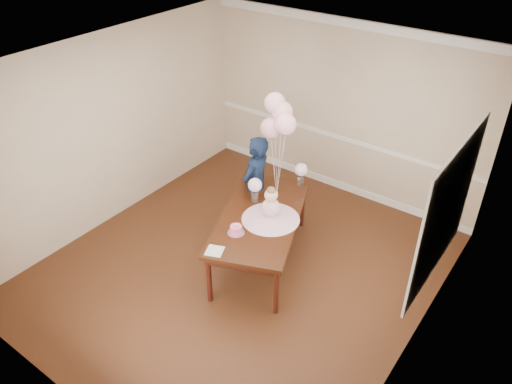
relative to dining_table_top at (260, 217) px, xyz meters
name	(u,v)px	position (x,y,z in m)	size (l,w,h in m)	color
floor	(241,268)	(-0.10, -0.30, -0.70)	(4.50, 5.00, 0.00)	#32180C
ceiling	(236,68)	(-0.10, -0.30, 2.00)	(4.50, 5.00, 0.02)	silver
wall_back	(340,110)	(-0.10, 2.20, 0.65)	(4.50, 0.02, 2.70)	tan
wall_front	(53,309)	(-0.10, -2.80, 0.65)	(4.50, 0.02, 2.70)	tan
wall_left	(111,130)	(-2.35, -0.30, 0.65)	(0.02, 5.00, 2.70)	tan
wall_right	(427,255)	(2.15, -0.30, 0.65)	(0.02, 5.00, 2.70)	tan
chair_rail_trim	(337,137)	(-0.10, 2.19, 0.20)	(4.50, 0.02, 0.07)	white
crown_molding	(349,23)	(-0.10, 2.19, 1.93)	(4.50, 0.02, 0.12)	white
baseboard_trim	(333,183)	(-0.10, 2.19, -0.64)	(4.50, 0.02, 0.12)	white
window_frame	(447,212)	(2.13, 0.20, 0.85)	(0.02, 1.66, 1.56)	silver
window_blinds	(445,211)	(2.11, 0.20, 0.85)	(0.01, 1.50, 1.40)	silver
dining_table_top	(260,217)	(0.00, 0.00, 0.00)	(0.96, 1.93, 0.05)	black
table_apron	(260,221)	(0.00, 0.00, -0.07)	(0.87, 1.83, 0.10)	black
table_leg_fl	(209,279)	(-0.05, -0.97, -0.36)	(0.07, 0.07, 0.67)	black
table_leg_fr	(276,291)	(0.70, -0.67, -0.36)	(0.07, 0.07, 0.67)	black
table_leg_bl	(248,198)	(-0.70, 0.67, -0.36)	(0.07, 0.07, 0.67)	black
table_leg_br	(302,206)	(0.05, 0.97, -0.36)	(0.07, 0.07, 0.67)	black
baby_skirt	(271,216)	(0.15, 0.01, 0.07)	(0.73, 0.73, 0.10)	#D89FB9
baby_torso	(271,207)	(0.15, 0.01, 0.20)	(0.23, 0.23, 0.23)	#EF97C4
baby_head	(271,195)	(0.15, 0.01, 0.38)	(0.16, 0.16, 0.16)	beige
baby_hair	(271,191)	(0.15, 0.01, 0.44)	(0.12, 0.12, 0.12)	brown
cake_platter	(236,233)	(-0.02, -0.47, 0.03)	(0.21, 0.21, 0.01)	silver
birthday_cake	(236,229)	(-0.02, -0.47, 0.08)	(0.14, 0.14, 0.10)	#FF5086
cake_flower_a	(236,225)	(-0.02, -0.47, 0.14)	(0.03, 0.03, 0.03)	silver
cake_flower_b	(239,225)	(0.00, -0.45, 0.14)	(0.03, 0.03, 0.03)	silver
rose_vase_near	(255,196)	(-0.24, 0.21, 0.10)	(0.10, 0.10, 0.15)	white
roses_near	(255,185)	(-0.24, 0.21, 0.27)	(0.18, 0.18, 0.18)	#F7CFE1
rose_vase_far	(300,180)	(0.04, 0.90, 0.10)	(0.10, 0.10, 0.15)	silver
roses_far	(301,170)	(0.04, 0.90, 0.27)	(0.18, 0.18, 0.18)	silver
napkin	(215,251)	(-0.01, -0.89, 0.03)	(0.19, 0.19, 0.01)	silver
balloon_weight	(277,193)	(-0.11, 0.53, 0.03)	(0.04, 0.04, 0.02)	#BBBBBF
balloon_a	(271,128)	(-0.20, 0.49, 0.99)	(0.27, 0.27, 0.27)	#D798A4
balloon_b	(286,124)	(0.00, 0.52, 1.08)	(0.27, 0.27, 0.27)	#FCB2C8
balloon_c	(282,112)	(-0.13, 0.62, 1.18)	(0.27, 0.27, 0.27)	#F2ABBE
balloon_d	(275,103)	(-0.22, 0.61, 1.28)	(0.27, 0.27, 0.27)	#F2ABC0
balloon_ribbon_a	(274,167)	(-0.15, 0.51, 0.44)	(0.00, 0.00, 0.81)	white
balloon_ribbon_b	(281,165)	(-0.05, 0.52, 0.49)	(0.00, 0.00, 0.91)	white
balloon_ribbon_c	(279,159)	(-0.12, 0.58, 0.53)	(0.00, 0.00, 1.00)	white
balloon_ribbon_d	(276,155)	(-0.16, 0.57, 0.58)	(0.00, 0.00, 1.10)	silver
dining_chair_seat	(266,203)	(-0.36, 0.64, -0.30)	(0.39, 0.39, 0.04)	#341D0E
chair_leg_fl	(250,217)	(-0.52, 0.47, -0.51)	(0.04, 0.04, 0.38)	black
chair_leg_fr	(269,224)	(-0.20, 0.49, -0.51)	(0.04, 0.04, 0.38)	#38180F
chair_leg_bl	(262,206)	(-0.53, 0.79, -0.51)	(0.04, 0.04, 0.38)	#36140E
chair_leg_br	(281,213)	(-0.21, 0.81, -0.51)	(0.04, 0.04, 0.38)	#3A190F
chair_back_post_l	(249,189)	(-0.53, 0.47, -0.04)	(0.04, 0.04, 0.50)	#331E0E
chair_back_post_r	(261,179)	(-0.55, 0.79, -0.04)	(0.04, 0.04, 0.50)	#38190F
chair_slat_low	(255,191)	(-0.54, 0.63, -0.15)	(0.03, 0.36, 0.04)	black
chair_slat_mid	(255,182)	(-0.54, 0.63, 0.00)	(0.03, 0.36, 0.04)	black
chair_slat_top	(255,173)	(-0.54, 0.63, 0.14)	(0.03, 0.36, 0.04)	#351B0E
woman	(256,186)	(-0.43, 0.49, 0.05)	(0.54, 0.36, 1.49)	black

